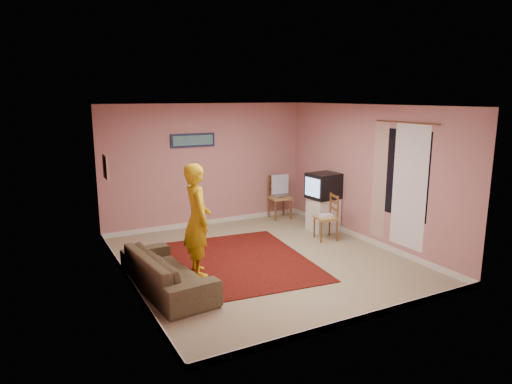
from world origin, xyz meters
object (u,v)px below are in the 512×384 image
person (197,220)px  tv_cabinet (323,214)px  sofa (167,271)px  crt_tv (324,186)px  chair_a (280,193)px  chair_b (326,212)px

person → tv_cabinet: bearing=-65.8°
tv_cabinet → sofa: (-3.75, -1.38, -0.06)m
crt_tv → sofa: bearing=-164.9°
crt_tv → tv_cabinet: bearing=0.0°
crt_tv → person: bearing=-167.0°
chair_a → chair_b: bearing=-85.6°
tv_cabinet → person: (-3.14, -1.03, 0.54)m
crt_tv → chair_b: size_ratio=1.35×
person → chair_a: bearing=-45.2°
sofa → chair_a: bearing=-58.7°
tv_cabinet → chair_b: size_ratio=1.42×
sofa → crt_tv: bearing=-75.7°
tv_cabinet → crt_tv: size_ratio=1.05×
chair_b → sofa: 3.55m
crt_tv → person: person is taller
chair_a → sofa: 4.34m
sofa → person: 0.92m
sofa → person: (0.61, 0.35, 0.60)m
chair_a → chair_b: size_ratio=1.10×
chair_b → sofa: (-3.43, -0.86, -0.26)m
tv_cabinet → person: bearing=-161.9°
crt_tv → chair_a: 1.33m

